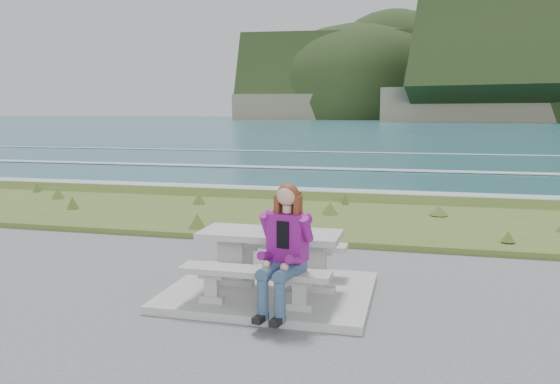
{
  "coord_description": "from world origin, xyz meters",
  "views": [
    {
      "loc": [
        1.79,
        -6.61,
        2.34
      ],
      "look_at": [
        -0.17,
        1.2,
        1.19
      ],
      "focal_mm": 35.0,
      "sensor_mm": 36.0,
      "label": 1
    }
  ],
  "objects_px": {
    "bench_landward": "(255,277)",
    "bench_seaward": "(283,249)",
    "seated_woman": "(282,267)",
    "picnic_table": "(270,244)"
  },
  "relations": [
    {
      "from": "bench_landward",
      "to": "bench_seaward",
      "type": "distance_m",
      "value": 1.4
    },
    {
      "from": "picnic_table",
      "to": "seated_woman",
      "type": "distance_m",
      "value": 0.91
    },
    {
      "from": "bench_landward",
      "to": "seated_woman",
      "type": "bearing_deg",
      "value": -20.88
    },
    {
      "from": "picnic_table",
      "to": "seated_woman",
      "type": "bearing_deg",
      "value": -66.71
    },
    {
      "from": "bench_landward",
      "to": "seated_woman",
      "type": "distance_m",
      "value": 0.43
    },
    {
      "from": "picnic_table",
      "to": "bench_seaward",
      "type": "height_order",
      "value": "picnic_table"
    },
    {
      "from": "picnic_table",
      "to": "bench_landward",
      "type": "xyz_separation_m",
      "value": [
        0.0,
        -0.7,
        -0.23
      ]
    },
    {
      "from": "bench_landward",
      "to": "picnic_table",
      "type": "bearing_deg",
      "value": 90.0
    },
    {
      "from": "picnic_table",
      "to": "bench_landward",
      "type": "relative_size",
      "value": 1.0
    },
    {
      "from": "bench_seaward",
      "to": "picnic_table",
      "type": "bearing_deg",
      "value": -90.0
    }
  ]
}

